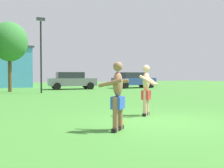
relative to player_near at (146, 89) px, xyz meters
The scene contains 8 objects.
ground_plane 1.47m from the player_near, 107.35° to the right, with size 80.00×80.00×0.00m, color #428433.
player_near is the anchor object (origin of this frame).
player_in_blue 2.52m from the player_near, 139.59° to the right, with size 0.84×0.72×1.65m.
frisbee 1.79m from the player_near, 151.79° to the right, with size 0.25×0.25×0.03m, color orange.
car_gray_near_post 16.32m from the player_near, 81.13° to the left, with size 4.48×2.42×1.58m.
car_blue_mid_lot 18.00m from the player_near, 60.37° to the left, with size 4.31×2.04×1.58m.
lamp_post 12.34m from the player_near, 94.98° to the left, with size 0.60×0.24×5.45m.
tree_left_field 15.20m from the player_near, 101.45° to the left, with size 2.78×2.78×5.46m.
Camera 1 is at (-4.42, -5.99, 1.34)m, focal length 41.66 mm.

